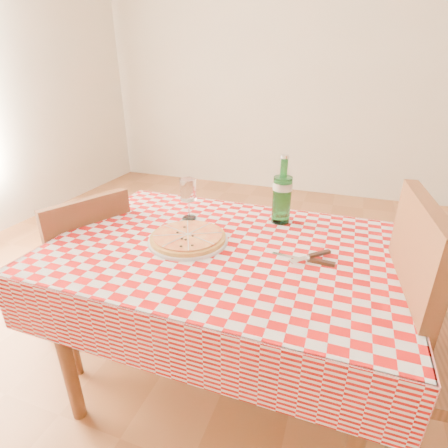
% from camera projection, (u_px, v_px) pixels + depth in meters
% --- Properties ---
extents(dining_table, '(1.20, 0.80, 0.75)m').
position_uv_depth(dining_table, '(224.00, 267.00, 1.37)').
color(dining_table, brown).
rests_on(dining_table, ground).
extents(tablecloth, '(1.30, 0.90, 0.01)m').
position_uv_depth(tablecloth, '(224.00, 246.00, 1.33)').
color(tablecloth, '#A20A0A').
rests_on(tablecloth, dining_table).
extents(chair_near, '(0.51, 0.51, 1.03)m').
position_uv_depth(chair_near, '(436.00, 334.00, 1.13)').
color(chair_near, brown).
rests_on(chair_near, ground).
extents(chair_far, '(0.52, 0.52, 0.87)m').
position_uv_depth(chair_far, '(88.00, 267.00, 1.68)').
color(chair_far, brown).
rests_on(chair_far, ground).
extents(pizza_plate, '(0.39, 0.39, 0.04)m').
position_uv_depth(pizza_plate, '(188.00, 237.00, 1.35)').
color(pizza_plate, '#BF7C3F').
rests_on(pizza_plate, tablecloth).
extents(water_bottle, '(0.09, 0.09, 0.29)m').
position_uv_depth(water_bottle, '(282.00, 190.00, 1.47)').
color(water_bottle, '#196728').
rests_on(water_bottle, tablecloth).
extents(wine_glass, '(0.09, 0.09, 0.18)m').
position_uv_depth(wine_glass, '(188.00, 199.00, 1.52)').
color(wine_glass, white).
rests_on(wine_glass, tablecloth).
extents(cutlery, '(0.29, 0.27, 0.03)m').
position_uv_depth(cutlery, '(308.00, 258.00, 1.21)').
color(cutlery, silver).
rests_on(cutlery, tablecloth).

